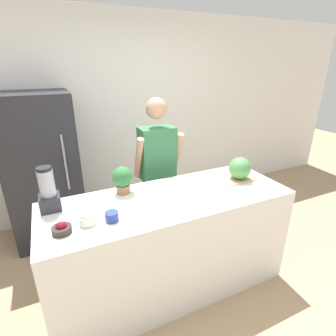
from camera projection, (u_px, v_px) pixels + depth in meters
ground_plane at (188, 314)px, 2.22m from camera, size 14.00×14.00×0.00m
wall_back at (115, 118)px, 3.48m from camera, size 8.00×0.06×2.60m
counter_island at (170, 243)px, 2.36m from camera, size 2.08×0.74×0.94m
refrigerator at (43, 170)px, 2.95m from camera, size 0.76×0.68×1.71m
person at (157, 172)px, 2.87m from camera, size 0.51×0.27×1.67m
cutting_board at (236, 178)px, 2.52m from camera, size 0.34×0.24×0.01m
watermelon at (240, 168)px, 2.47m from camera, size 0.21×0.21×0.21m
bowl_cherries at (62, 229)px, 1.72m from camera, size 0.13×0.13×0.08m
bowl_cream at (87, 219)px, 1.80m from camera, size 0.11×0.11×0.10m
bowl_small_blue at (112, 216)px, 1.85m from camera, size 0.09×0.09×0.07m
blender at (48, 192)px, 1.95m from camera, size 0.15×0.15×0.35m
potted_plant at (123, 179)px, 2.21m from camera, size 0.18×0.18×0.24m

